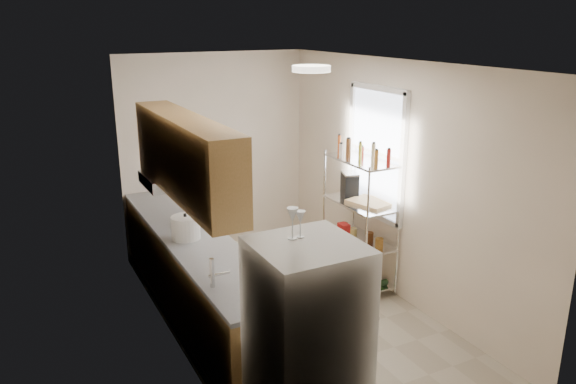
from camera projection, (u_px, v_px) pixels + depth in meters
The scene contains 16 objects.
room at pixel (295, 198), 5.53m from camera, with size 2.52×4.42×2.62m.
counter_run at pixel (195, 277), 5.75m from camera, with size 0.63×3.51×0.90m.
upper_cabinets at pixel (185, 157), 5.00m from camera, with size 0.33×2.20×0.72m, color #B5854D.
range_hood at pixel (169, 180), 5.83m from camera, with size 0.50×0.60×0.12m, color #B7BABC.
window at pixel (376, 153), 6.30m from camera, with size 0.06×1.00×1.46m, color white.
bakers_rack at pixel (361, 194), 6.29m from camera, with size 0.45×0.90×1.73m.
ceiling_dome at pixel (311, 69), 4.91m from camera, with size 0.34×0.34×0.06m, color white.
refrigerator at pixel (306, 356), 3.77m from camera, with size 0.67×0.67×1.63m, color silver.
wine_glass_a at pixel (300, 224), 3.62m from camera, with size 0.06×0.06×0.18m, color silver, non-canonical shape.
wine_glass_b at pixel (292, 224), 3.58m from camera, with size 0.08×0.08×0.21m, color silver, non-canonical shape.
rice_cooker at pixel (186, 227), 5.54m from camera, with size 0.29×0.29×0.23m, color white.
frying_pan_large at pixel (182, 223), 5.94m from camera, with size 0.23×0.23×0.04m, color black.
frying_pan_small at pixel (181, 222), 5.95m from camera, with size 0.22×0.22×0.04m, color black.
cutting_board at pixel (370, 202), 6.27m from camera, with size 0.36×0.46×0.03m, color tan.
espresso_machine at pixel (350, 184), 6.50m from camera, with size 0.16×0.24×0.28m, color black.
storage_bag at pixel (344, 230), 6.52m from camera, with size 0.10×0.14×0.16m, color #B11815.
Camera 1 is at (-2.50, -4.65, 2.98)m, focal length 35.00 mm.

